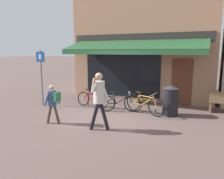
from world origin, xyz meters
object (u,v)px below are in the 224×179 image
Objects in this scene: pedestrian_adult at (99,95)px; litter_bin at (170,100)px; bicycle_red at (92,99)px; parking_sign at (41,72)px; bicycle_black at (119,103)px; pedestrian_child at (53,100)px; bicycle_orange at (145,104)px.

pedestrian_adult is 3.08m from litter_bin.
parking_sign is at bearing -153.30° from bicycle_red.
bicycle_black is 3.75m from parking_sign.
litter_bin is at bearing -139.65° from pedestrian_child.
pedestrian_child is at bearing -147.73° from bicycle_black.
pedestrian_child is 2.81m from parking_sign.
litter_bin is at bearing 8.59° from parking_sign.
pedestrian_adult is 1.55× the size of litter_bin.
bicycle_red is at bearing -89.29° from pedestrian_child.
parking_sign is (-2.07, 1.78, 0.68)m from pedestrian_child.
bicycle_black is 1.33× the size of litter_bin.
pedestrian_adult reaches higher than bicycle_orange.
bicycle_orange is 3.46m from pedestrian_child.
parking_sign reaches higher than bicycle_orange.
bicycle_red is 3.34m from litter_bin.
parking_sign is (-3.53, -0.54, 1.15)m from bicycle_black.
bicycle_red is 1.36m from bicycle_black.
bicycle_orange is (2.41, -0.13, 0.05)m from bicycle_red.
pedestrian_adult is 1.35× the size of pedestrian_child.
pedestrian_adult is at bearing -172.67° from pedestrian_child.
parking_sign reaches higher than bicycle_black.
bicycle_orange is 2.46m from pedestrian_adult.
bicycle_red is 1.25× the size of pedestrian_child.
pedestrian_child is 1.15× the size of litter_bin.
pedestrian_child is at bearing -119.27° from bicycle_orange.
bicycle_black is at bearing 3.32° from bicycle_red.
pedestrian_child is 0.54× the size of parking_sign.
parking_sign is (-2.17, -0.68, 1.16)m from bicycle_red.
bicycle_orange is at bearing 6.15° from bicycle_red.
litter_bin reaches higher than bicycle_black.
bicycle_black is 0.63× the size of parking_sign.
pedestrian_adult reaches higher than bicycle_red.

